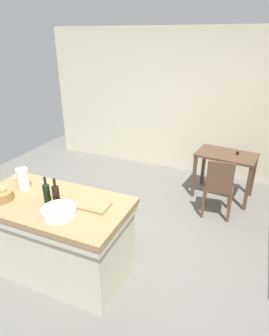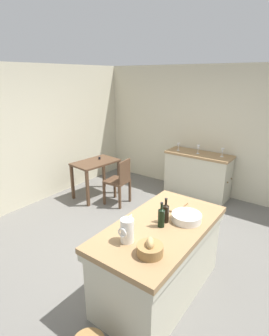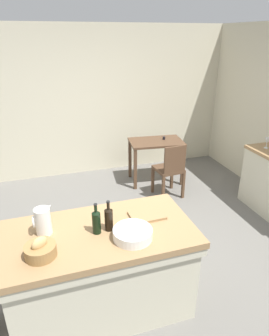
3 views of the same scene
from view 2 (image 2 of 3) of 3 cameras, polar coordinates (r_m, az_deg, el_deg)
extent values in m
plane|color=#66635E|center=(4.05, 0.85, -16.99)|extent=(6.76, 6.76, 0.00)
cube|color=beige|center=(5.34, -22.60, 5.91)|extent=(5.32, 0.12, 2.60)
cube|color=beige|center=(5.70, 16.38, 7.38)|extent=(0.12, 5.20, 2.60)
cube|color=#99754C|center=(2.94, 5.62, -12.50)|extent=(1.64, 0.86, 0.06)
cube|color=beige|center=(2.98, 5.58, -13.64)|extent=(1.62, 0.84, 0.08)
cube|color=beige|center=(3.20, 5.36, -19.22)|extent=(1.56, 0.78, 0.82)
cube|color=#99754C|center=(5.53, 13.59, 2.84)|extent=(0.52, 1.31, 0.04)
cube|color=beige|center=(5.67, 13.23, -1.56)|extent=(0.49, 1.28, 0.86)
sphere|color=brown|center=(5.35, 19.24, -2.92)|extent=(0.03, 0.03, 0.03)
sphere|color=brown|center=(5.56, 19.98, -2.17)|extent=(0.03, 0.03, 0.03)
cube|color=#513826|center=(5.44, -8.33, 1.22)|extent=(0.96, 0.66, 0.04)
cube|color=#513826|center=(5.15, -9.98, -4.39)|extent=(0.06, 0.06, 0.72)
cube|color=#513826|center=(5.64, -3.31, -1.97)|extent=(0.06, 0.06, 0.72)
cube|color=#513826|center=(5.52, -13.09, -2.95)|extent=(0.06, 0.06, 0.72)
cube|color=#513826|center=(5.99, -6.57, -0.81)|extent=(0.06, 0.06, 0.72)
cylinder|color=black|center=(5.55, -7.48, 2.10)|extent=(0.04, 0.04, 0.05)
cube|color=#513826|center=(5.16, -3.77, -2.77)|extent=(0.44, 0.44, 0.04)
cube|color=#513826|center=(4.99, -2.12, -0.70)|extent=(0.36, 0.07, 0.42)
cube|color=#513826|center=(5.49, -4.22, -4.16)|extent=(0.04, 0.04, 0.44)
cube|color=#513826|center=(5.22, -6.47, -5.49)|extent=(0.04, 0.04, 0.44)
cube|color=#513826|center=(5.31, -1.00, -4.96)|extent=(0.04, 0.04, 0.44)
cube|color=#513826|center=(5.03, -3.16, -6.39)|extent=(0.04, 0.04, 0.44)
cylinder|color=white|center=(2.60, -1.57, -13.18)|extent=(0.13, 0.13, 0.24)
cone|color=white|center=(2.58, -0.79, -10.20)|extent=(0.07, 0.04, 0.06)
torus|color=white|center=(2.55, -2.64, -13.67)|extent=(0.02, 0.10, 0.10)
cylinder|color=white|center=(3.02, 11.02, -10.28)|extent=(0.33, 0.33, 0.08)
cylinder|color=olive|center=(2.48, 3.32, -17.01)|extent=(0.24, 0.24, 0.10)
ellipsoid|color=tan|center=(2.44, 3.35, -15.71)|extent=(0.15, 0.13, 0.10)
cube|color=#99754C|center=(3.32, 8.51, -7.93)|extent=(0.32, 0.22, 0.02)
cylinder|color=black|center=(2.94, 6.64, -9.72)|extent=(0.07, 0.07, 0.19)
cone|color=black|center=(2.89, 6.72, -7.87)|extent=(0.07, 0.07, 0.02)
cylinder|color=black|center=(2.87, 6.75, -7.07)|extent=(0.03, 0.03, 0.07)
cylinder|color=black|center=(2.86, 6.77, -6.58)|extent=(0.03, 0.03, 0.01)
cylinder|color=black|center=(2.86, 5.72, -10.65)|extent=(0.07, 0.07, 0.19)
cone|color=black|center=(2.80, 5.80, -8.76)|extent=(0.07, 0.07, 0.02)
cylinder|color=black|center=(2.78, 5.83, -7.95)|extent=(0.03, 0.03, 0.07)
cylinder|color=black|center=(2.77, 5.85, -7.44)|extent=(0.03, 0.03, 0.01)
cylinder|color=white|center=(5.43, 18.13, 2.37)|extent=(0.06, 0.06, 0.00)
cylinder|color=white|center=(5.42, 18.17, 2.72)|extent=(0.01, 0.01, 0.07)
cone|color=white|center=(5.40, 18.26, 3.54)|extent=(0.07, 0.07, 0.10)
cylinder|color=white|center=(5.50, 13.34, 3.03)|extent=(0.06, 0.06, 0.00)
cylinder|color=white|center=(5.49, 13.37, 3.41)|extent=(0.01, 0.01, 0.07)
cone|color=white|center=(5.47, 13.44, 4.29)|extent=(0.07, 0.07, 0.10)
cylinder|color=white|center=(5.66, 9.29, 3.77)|extent=(0.06, 0.06, 0.00)
cylinder|color=white|center=(5.66, 9.31, 4.09)|extent=(0.01, 0.01, 0.06)
cone|color=white|center=(5.64, 9.35, 4.82)|extent=(0.07, 0.07, 0.09)
camera|label=1|loc=(4.06, 48.91, 13.61)|focal=30.83mm
camera|label=3|loc=(2.01, 63.35, 9.52)|focal=32.14mm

